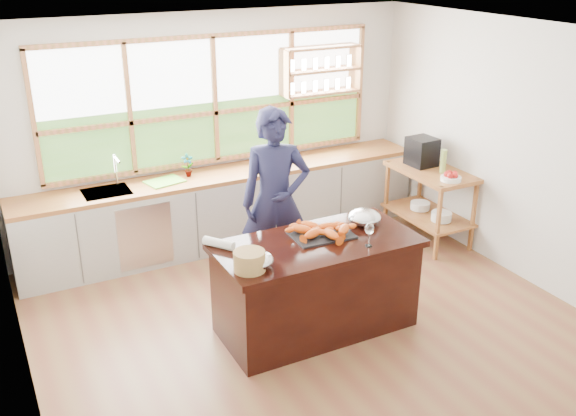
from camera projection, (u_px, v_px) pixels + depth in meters
ground_plane at (305, 317)px, 6.27m from camera, size 5.00×5.00×0.00m
room_shell at (283, 131)px, 6.03m from camera, size 5.02×4.52×2.71m
back_counter at (227, 207)px, 7.68m from camera, size 4.90×0.63×0.90m
right_shelf_unit at (430, 193)px, 7.70m from camera, size 0.62×1.10×0.90m
island at (316, 285)px, 5.93m from camera, size 1.85×0.90×0.90m
cook at (276, 201)px, 6.50m from camera, size 0.81×0.67×1.92m
potted_plant at (188, 165)px, 7.33m from camera, size 0.15×0.11×0.27m
cutting_board at (165, 181)px, 7.20m from camera, size 0.46×0.38×0.01m
espresso_machine at (422, 152)px, 7.69m from camera, size 0.31×0.33×0.34m
wine_bottle at (443, 161)px, 7.45m from camera, size 0.07×0.07×0.28m
fruit_bowl at (451, 177)px, 7.23m from camera, size 0.23×0.23×0.11m
slate_board at (321, 234)px, 5.89m from camera, size 0.57×0.43×0.02m
lobster_pile at (321, 230)px, 5.86m from camera, size 0.55×0.48×0.08m
mixing_bowl_left at (257, 260)px, 5.30m from camera, size 0.29×0.29×0.14m
mixing_bowl_right at (364, 217)px, 6.10m from camera, size 0.32×0.32×0.15m
wine_glass at (369, 230)px, 5.62m from camera, size 0.08×0.08×0.22m
wicker_basket at (249, 261)px, 5.23m from camera, size 0.27×0.27×0.17m
parchment_roll at (219, 243)px, 5.64m from camera, size 0.24×0.29×0.08m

